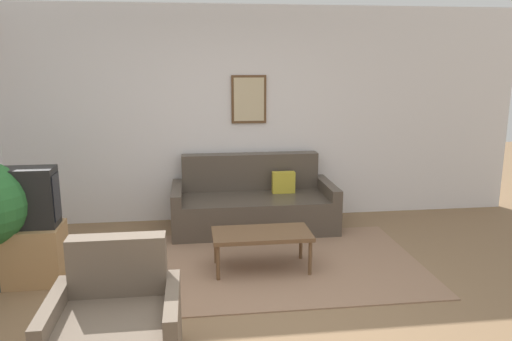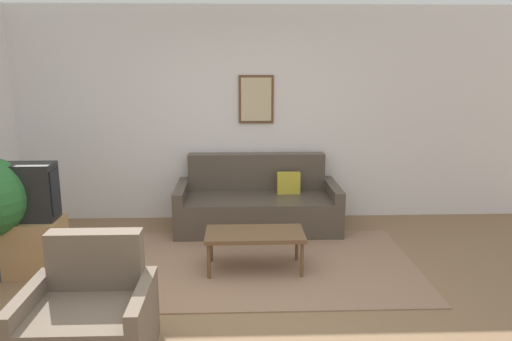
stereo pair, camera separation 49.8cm
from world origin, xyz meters
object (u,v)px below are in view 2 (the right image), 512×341
at_px(couch, 258,204).
at_px(tv, 20,192).
at_px(armchair, 89,321).
at_px(coffee_table, 255,236).

relative_size(couch, tv, 2.91).
relative_size(tv, armchair, 0.79).
relative_size(coffee_table, armchair, 1.13).
height_order(couch, coffee_table, couch).
bearing_deg(coffee_table, tv, 179.47).
bearing_deg(armchair, coffee_table, 29.43).
bearing_deg(tv, couch, 28.78).
distance_m(coffee_table, armchair, 1.88).
xyz_separation_m(coffee_table, tv, (-2.23, 0.02, 0.46)).
bearing_deg(armchair, tv, 103.83).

